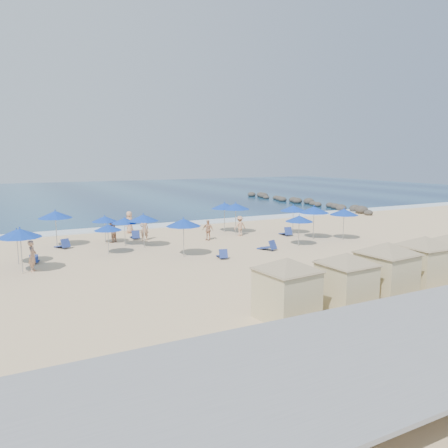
{
  "coord_description": "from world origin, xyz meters",
  "views": [
    {
      "loc": [
        -13.12,
        -23.26,
        6.41
      ],
      "look_at": [
        0.57,
        3.0,
        1.86
      ],
      "focal_mm": 35.0,
      "sensor_mm": 36.0,
      "label": 1
    }
  ],
  "objects_px": {
    "trash_bin": "(324,267)",
    "beachgoer_3": "(240,226)",
    "umbrella_5": "(143,218)",
    "umbrella_7": "(225,206)",
    "umbrella_0": "(17,233)",
    "umbrella_2": "(55,215)",
    "cabana_0": "(287,281)",
    "umbrella_3": "(108,227)",
    "rock_jetty": "(301,201)",
    "umbrella_13": "(293,208)",
    "umbrella_1": "(20,233)",
    "beachgoer_4": "(130,222)",
    "beachgoer_1": "(111,231)",
    "umbrella_12": "(124,221)",
    "beachgoer_5": "(144,229)",
    "umbrella_8": "(299,219)",
    "cabana_2": "(387,263)",
    "beachgoer_2": "(208,230)",
    "umbrella_4": "(105,219)",
    "umbrella_6": "(183,222)",
    "umbrella_9": "(236,206)",
    "umbrella_11": "(344,212)",
    "cabana_3": "(424,255)",
    "umbrella_10": "(314,210)",
    "cabana_1": "(346,273)"
  },
  "relations": [
    {
      "from": "rock_jetty",
      "to": "umbrella_10",
      "type": "distance_m",
      "value": 26.3
    },
    {
      "from": "umbrella_12",
      "to": "beachgoer_5",
      "type": "bearing_deg",
      "value": 36.76
    },
    {
      "from": "umbrella_1",
      "to": "beachgoer_4",
      "type": "height_order",
      "value": "umbrella_1"
    },
    {
      "from": "umbrella_1",
      "to": "umbrella_2",
      "type": "distance_m",
      "value": 7.23
    },
    {
      "from": "umbrella_0",
      "to": "umbrella_10",
      "type": "distance_m",
      "value": 21.13
    },
    {
      "from": "umbrella_8",
      "to": "umbrella_13",
      "type": "distance_m",
      "value": 4.99
    },
    {
      "from": "trash_bin",
      "to": "beachgoer_3",
      "type": "height_order",
      "value": "beachgoer_3"
    },
    {
      "from": "beachgoer_3",
      "to": "umbrella_9",
      "type": "bearing_deg",
      "value": -103.65
    },
    {
      "from": "umbrella_5",
      "to": "umbrella_7",
      "type": "relative_size",
      "value": 0.94
    },
    {
      "from": "beachgoer_5",
      "to": "umbrella_8",
      "type": "bearing_deg",
      "value": 157.98
    },
    {
      "from": "beachgoer_5",
      "to": "umbrella_4",
      "type": "bearing_deg",
      "value": 16.15
    },
    {
      "from": "cabana_0",
      "to": "umbrella_1",
      "type": "relative_size",
      "value": 1.67
    },
    {
      "from": "cabana_0",
      "to": "umbrella_9",
      "type": "bearing_deg",
      "value": 66.82
    },
    {
      "from": "umbrella_3",
      "to": "umbrella_6",
      "type": "xyz_separation_m",
      "value": [
        4.17,
        -2.94,
        0.44
      ]
    },
    {
      "from": "umbrella_3",
      "to": "beachgoer_2",
      "type": "relative_size",
      "value": 1.32
    },
    {
      "from": "umbrella_12",
      "to": "beachgoer_4",
      "type": "height_order",
      "value": "umbrella_12"
    },
    {
      "from": "cabana_1",
      "to": "umbrella_9",
      "type": "relative_size",
      "value": 1.59
    },
    {
      "from": "rock_jetty",
      "to": "beachgoer_2",
      "type": "relative_size",
      "value": 16.75
    },
    {
      "from": "cabana_0",
      "to": "umbrella_6",
      "type": "height_order",
      "value": "cabana_0"
    },
    {
      "from": "umbrella_5",
      "to": "umbrella_7",
      "type": "xyz_separation_m",
      "value": [
        8.08,
        3.01,
        0.14
      ]
    },
    {
      "from": "rock_jetty",
      "to": "umbrella_2",
      "type": "distance_m",
      "value": 36.93
    },
    {
      "from": "umbrella_0",
      "to": "umbrella_2",
      "type": "bearing_deg",
      "value": 58.25
    },
    {
      "from": "cabana_0",
      "to": "umbrella_3",
      "type": "height_order",
      "value": "cabana_0"
    },
    {
      "from": "umbrella_3",
      "to": "umbrella_9",
      "type": "relative_size",
      "value": 0.78
    },
    {
      "from": "cabana_2",
      "to": "umbrella_5",
      "type": "height_order",
      "value": "cabana_2"
    },
    {
      "from": "cabana_2",
      "to": "umbrella_8",
      "type": "bearing_deg",
      "value": 71.82
    },
    {
      "from": "umbrella_4",
      "to": "umbrella_9",
      "type": "bearing_deg",
      "value": -3.52
    },
    {
      "from": "umbrella_2",
      "to": "beachgoer_1",
      "type": "bearing_deg",
      "value": -1.3
    },
    {
      "from": "rock_jetty",
      "to": "umbrella_13",
      "type": "bearing_deg",
      "value": -129.14
    },
    {
      "from": "umbrella_7",
      "to": "umbrella_8",
      "type": "relative_size",
      "value": 1.14
    },
    {
      "from": "cabana_1",
      "to": "beachgoer_3",
      "type": "bearing_deg",
      "value": 75.14
    },
    {
      "from": "trash_bin",
      "to": "umbrella_2",
      "type": "distance_m",
      "value": 19.09
    },
    {
      "from": "cabana_3",
      "to": "beachgoer_2",
      "type": "bearing_deg",
      "value": 103.86
    },
    {
      "from": "umbrella_12",
      "to": "beachgoer_2",
      "type": "height_order",
      "value": "umbrella_12"
    },
    {
      "from": "cabana_0",
      "to": "cabana_1",
      "type": "relative_size",
      "value": 1.03
    },
    {
      "from": "umbrella_8",
      "to": "rock_jetty",
      "type": "bearing_deg",
      "value": 52.15
    },
    {
      "from": "umbrella_9",
      "to": "umbrella_11",
      "type": "bearing_deg",
      "value": -46.48
    },
    {
      "from": "umbrella_3",
      "to": "trash_bin",
      "type": "bearing_deg",
      "value": -47.45
    },
    {
      "from": "cabana_2",
      "to": "umbrella_1",
      "type": "relative_size",
      "value": 1.75
    },
    {
      "from": "cabana_2",
      "to": "cabana_3",
      "type": "relative_size",
      "value": 1.0
    },
    {
      "from": "cabana_0",
      "to": "beachgoer_1",
      "type": "height_order",
      "value": "cabana_0"
    },
    {
      "from": "umbrella_5",
      "to": "umbrella_7",
      "type": "distance_m",
      "value": 8.63
    },
    {
      "from": "umbrella_0",
      "to": "cabana_2",
      "type": "bearing_deg",
      "value": -45.39
    },
    {
      "from": "umbrella_4",
      "to": "umbrella_12",
      "type": "relative_size",
      "value": 1.01
    },
    {
      "from": "rock_jetty",
      "to": "umbrella_9",
      "type": "xyz_separation_m",
      "value": [
        -19.41,
        -16.31,
        1.96
      ]
    },
    {
      "from": "rock_jetty",
      "to": "beachgoer_1",
      "type": "distance_m",
      "value": 33.41
    },
    {
      "from": "cabana_1",
      "to": "umbrella_8",
      "type": "distance_m",
      "value": 13.18
    },
    {
      "from": "umbrella_9",
      "to": "beachgoer_3",
      "type": "xyz_separation_m",
      "value": [
        -0.22,
        -1.11,
        -1.5
      ]
    },
    {
      "from": "umbrella_7",
      "to": "beachgoer_4",
      "type": "bearing_deg",
      "value": 155.07
    },
    {
      "from": "umbrella_5",
      "to": "umbrella_9",
      "type": "relative_size",
      "value": 0.93
    }
  ]
}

